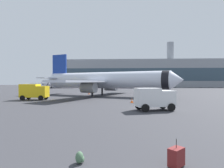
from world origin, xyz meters
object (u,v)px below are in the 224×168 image
airplane_taxiing (54,83)px  service_truck (34,91)px  safety_cone_mid (132,101)px  safety_cone_far (135,101)px  cargo_van (154,98)px  airplane_at_gate (104,80)px  safety_cone_near (89,93)px  rolling_suitcase (176,157)px  traveller_backpack (80,158)px

airplane_taxiing → service_truck: (19.56, -62.59, -1.21)m
safety_cone_mid → safety_cone_far: 0.48m
cargo_van → safety_cone_far: bearing=102.7°
service_truck → safety_cone_mid: bearing=-12.5°
safety_cone_mid → safety_cone_far: (0.43, -0.21, -0.04)m
service_truck → safety_cone_mid: (17.74, -3.93, -1.27)m
cargo_van → airplane_at_gate: bearing=109.9°
cargo_van → safety_cone_mid: (-2.15, 7.85, -1.11)m
safety_cone_near → airplane_taxiing: bearing=120.1°
safety_cone_far → service_truck: bearing=167.2°
airplane_taxiing → rolling_suitcase: bearing=-66.9°
safety_cone_near → rolling_suitcase: 44.01m
airplane_at_gate → safety_cone_far: (6.24, -14.37, -3.36)m
service_truck → cargo_van: size_ratio=1.01×
service_truck → rolling_suitcase: size_ratio=4.37×
airplane_at_gate → safety_cone_mid: (5.81, -14.16, -3.32)m
service_truck → rolling_suitcase: (18.29, -26.29, -1.22)m
cargo_van → rolling_suitcase: bearing=-96.3°
cargo_van → traveller_backpack: bearing=-110.6°
traveller_backpack → safety_cone_far: bearing=80.5°
airplane_at_gate → safety_cone_mid: airplane_at_gate is taller
airplane_taxiing → service_truck: size_ratio=5.70×
service_truck → safety_cone_near: service_truck is taller
safety_cone_far → traveller_backpack: 22.35m
airplane_at_gate → airplane_taxiing: (-31.50, 52.36, -0.84)m
safety_cone_mid → safety_cone_near: bearing=117.3°
airplane_at_gate → airplane_taxiing: bearing=121.0°
airplane_at_gate → safety_cone_near: bearing=127.3°
cargo_van → safety_cone_far: (-1.72, 7.64, -1.15)m
safety_cone_far → safety_cone_near: bearing=118.0°
service_truck → safety_cone_far: bearing=-12.8°
service_truck → cargo_van: service_truck is taller
traveller_backpack → rolling_suitcase: bearing=-1.7°
airplane_at_gate → service_truck: (-11.94, -10.23, -2.05)m
cargo_van → traveller_backpack: 15.43m
airplane_taxiing → safety_cone_far: size_ratio=45.18×
airplane_taxiing → airplane_at_gate: bearing=-59.0°
airplane_taxiing → cargo_van: airplane_taxiing is taller
airplane_at_gate → cargo_van: airplane_at_gate is taller
service_truck → safety_cone_far: size_ratio=7.92×
airplane_taxiing → safety_cone_near: size_ratio=38.97×
service_truck → safety_cone_near: (7.29, 16.32, -1.26)m
service_truck → rolling_suitcase: service_truck is taller
rolling_suitcase → service_truck: bearing=124.8°
service_truck → safety_cone_mid: 18.22m
airplane_at_gate → traveller_backpack: 36.66m
cargo_van → traveller_backpack: cargo_van is taller
airplane_at_gate → service_truck: bearing=-139.4°
service_truck → safety_cone_mid: size_ratio=7.03×
airplane_taxiing → safety_cone_far: airplane_taxiing is taller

